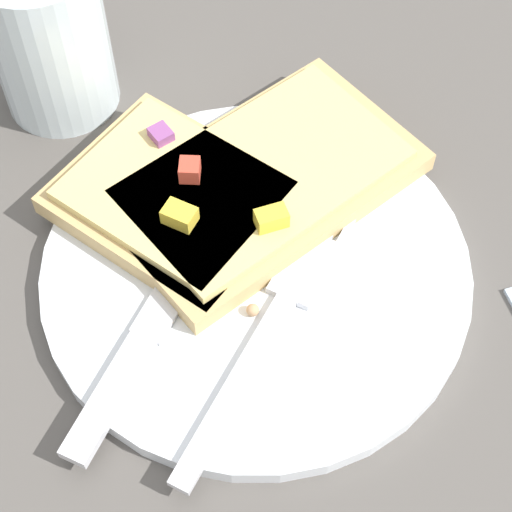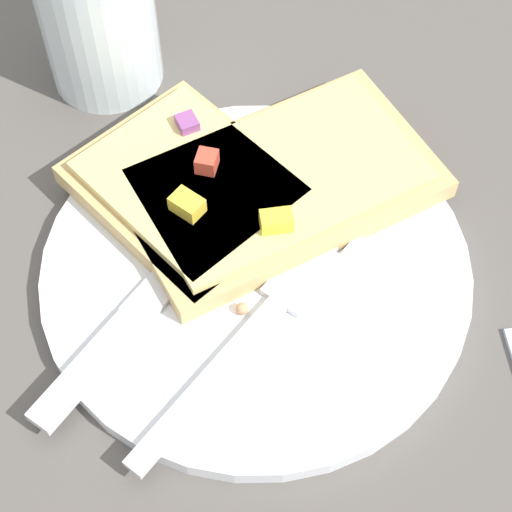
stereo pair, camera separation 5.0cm
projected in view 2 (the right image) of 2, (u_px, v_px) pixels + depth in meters
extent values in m
plane|color=#56514C|center=(256.00, 276.00, 0.52)|extent=(4.00, 4.00, 0.00)
cylinder|color=white|center=(256.00, 271.00, 0.51)|extent=(0.26, 0.26, 0.01)
cube|color=silver|center=(209.00, 383.00, 0.46)|extent=(0.10, 0.10, 0.01)
cube|color=silver|center=(303.00, 276.00, 0.50)|extent=(0.05, 0.05, 0.01)
cube|color=silver|center=(355.00, 243.00, 0.51)|extent=(0.02, 0.02, 0.00)
cube|color=silver|center=(345.00, 237.00, 0.51)|extent=(0.02, 0.02, 0.00)
cube|color=silver|center=(335.00, 231.00, 0.52)|extent=(0.02, 0.02, 0.00)
cube|color=silver|center=(325.00, 225.00, 0.52)|extent=(0.02, 0.02, 0.00)
cube|color=silver|center=(86.00, 370.00, 0.47)|extent=(0.07, 0.06, 0.01)
cube|color=silver|center=(200.00, 242.00, 0.51)|extent=(0.11, 0.10, 0.00)
cube|color=tan|center=(280.00, 186.00, 0.53)|extent=(0.17, 0.22, 0.01)
cube|color=#E5CC7A|center=(280.00, 176.00, 0.52)|extent=(0.15, 0.19, 0.01)
cube|color=yellow|center=(276.00, 221.00, 0.49)|extent=(0.01, 0.02, 0.01)
cube|color=yellow|center=(187.00, 205.00, 0.50)|extent=(0.02, 0.02, 0.01)
cube|color=tan|center=(189.00, 189.00, 0.53)|extent=(0.17, 0.17, 0.01)
cube|color=#E5CC7A|center=(188.00, 179.00, 0.52)|extent=(0.15, 0.15, 0.01)
cube|color=#D14733|center=(207.00, 162.00, 0.52)|extent=(0.02, 0.02, 0.01)
cube|color=#934C8E|center=(187.00, 123.00, 0.54)|extent=(0.02, 0.02, 0.01)
sphere|color=tan|center=(249.00, 278.00, 0.50)|extent=(0.01, 0.01, 0.01)
sphere|color=tan|center=(242.00, 309.00, 0.49)|extent=(0.01, 0.01, 0.01)
cylinder|color=silver|center=(97.00, 13.00, 0.56)|extent=(0.08, 0.08, 0.11)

